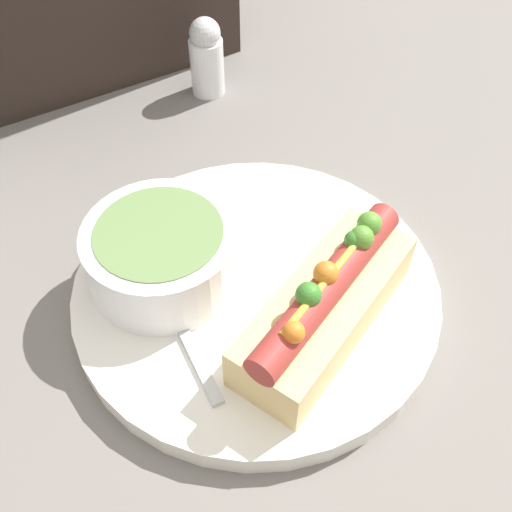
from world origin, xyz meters
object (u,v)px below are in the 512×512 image
(hot_dog, at_px, (326,302))
(salt_shaker, at_px, (206,57))
(spoon, at_px, (152,265))
(soup_bowl, at_px, (162,252))

(hot_dog, relative_size, salt_shaker, 2.02)
(spoon, relative_size, salt_shaker, 2.12)
(hot_dog, xyz_separation_m, spoon, (-0.08, 0.11, -0.02))
(soup_bowl, relative_size, spoon, 0.64)
(spoon, bearing_deg, salt_shaker, -32.14)
(hot_dog, height_order, spoon, hot_dog)
(hot_dog, height_order, salt_shaker, hot_dog)
(hot_dog, relative_size, spoon, 0.95)
(soup_bowl, distance_m, salt_shaker, 0.27)
(hot_dog, relative_size, soup_bowl, 1.49)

